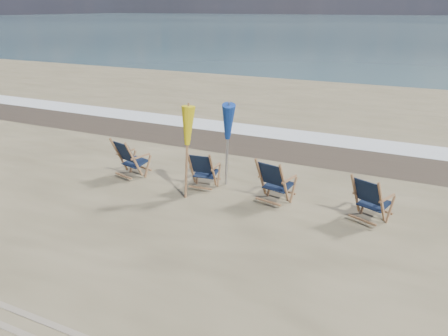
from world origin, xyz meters
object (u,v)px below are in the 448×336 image
object	(u,v)px
beach_chair_0	(134,161)
umbrella_blue	(227,122)
beach_chair_1	(213,172)
beach_chair_3	(381,204)
beach_chair_2	(284,185)
umbrella_yellow	(186,131)

from	to	relation	value
beach_chair_0	umbrella_blue	bearing A→B (deg)	-151.85
beach_chair_1	beach_chair_3	distance (m)	3.75
beach_chair_0	beach_chair_3	bearing A→B (deg)	-164.88
beach_chair_0	umbrella_blue	size ratio (longest dim) A/B	0.49
beach_chair_0	beach_chair_2	xyz separation A→B (m)	(3.80, 0.12, 0.00)
beach_chair_2	beach_chair_3	xyz separation A→B (m)	(1.98, -0.07, -0.02)
beach_chair_3	umbrella_blue	size ratio (longest dim) A/B	0.47
beach_chair_0	umbrella_yellow	size ratio (longest dim) A/B	0.51
beach_chair_2	umbrella_yellow	distance (m)	2.41
beach_chair_3	beach_chair_2	bearing A→B (deg)	20.88
umbrella_yellow	umbrella_blue	distance (m)	1.01
beach_chair_3	beach_chair_1	bearing A→B (deg)	19.48
beach_chair_0	beach_chair_1	bearing A→B (deg)	-157.87
beach_chair_0	beach_chair_1	world-z (taller)	beach_chair_0
beach_chair_2	beach_chair_3	size ratio (longest dim) A/B	1.04
umbrella_yellow	beach_chair_3	bearing A→B (deg)	4.25
beach_chair_0	umbrella_blue	distance (m)	2.58
beach_chair_1	beach_chair_2	world-z (taller)	beach_chair_2
beach_chair_3	umbrella_yellow	xyz separation A→B (m)	(-4.13, -0.31, 1.04)
beach_chair_0	beach_chair_3	world-z (taller)	beach_chair_0
beach_chair_0	beach_chair_1	xyz separation A→B (m)	(2.03, 0.27, -0.04)
beach_chair_2	umbrella_blue	xyz separation A→B (m)	(-1.54, 0.43, 1.11)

